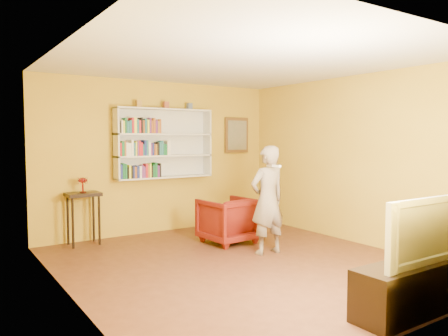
{
  "coord_description": "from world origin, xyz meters",
  "views": [
    {
      "loc": [
        -3.42,
        -4.67,
        1.7
      ],
      "look_at": [
        0.2,
        0.75,
        1.25
      ],
      "focal_mm": 35.0,
      "sensor_mm": 36.0,
      "label": 1
    }
  ],
  "objects_px": {
    "ruby_lustre": "(83,182)",
    "person": "(268,200)",
    "bookshelf": "(163,144)",
    "armchair": "(228,220)",
    "tv_cabinet": "(412,288)",
    "television": "(414,230)",
    "console_table": "(83,202)"
  },
  "relations": [
    {
      "from": "bookshelf",
      "to": "tv_cabinet",
      "type": "bearing_deg",
      "value": -85.15
    },
    {
      "from": "console_table",
      "to": "person",
      "type": "relative_size",
      "value": 0.53
    },
    {
      "from": "armchair",
      "to": "console_table",
      "type": "bearing_deg",
      "value": -34.18
    },
    {
      "from": "ruby_lustre",
      "to": "person",
      "type": "bearing_deg",
      "value": -44.04
    },
    {
      "from": "bookshelf",
      "to": "console_table",
      "type": "bearing_deg",
      "value": -173.82
    },
    {
      "from": "ruby_lustre",
      "to": "armchair",
      "type": "bearing_deg",
      "value": -30.0
    },
    {
      "from": "tv_cabinet",
      "to": "television",
      "type": "xyz_separation_m",
      "value": [
        0.0,
        0.0,
        0.57
      ]
    },
    {
      "from": "console_table",
      "to": "television",
      "type": "bearing_deg",
      "value": -67.43
    },
    {
      "from": "console_table",
      "to": "person",
      "type": "bearing_deg",
      "value": -44.04
    },
    {
      "from": "bookshelf",
      "to": "person",
      "type": "bearing_deg",
      "value": -74.18
    },
    {
      "from": "console_table",
      "to": "ruby_lustre",
      "type": "height_order",
      "value": "ruby_lustre"
    },
    {
      "from": "console_table",
      "to": "television",
      "type": "height_order",
      "value": "television"
    },
    {
      "from": "armchair",
      "to": "person",
      "type": "height_order",
      "value": "person"
    },
    {
      "from": "television",
      "to": "person",
      "type": "bearing_deg",
      "value": 85.18
    },
    {
      "from": "bookshelf",
      "to": "person",
      "type": "relative_size",
      "value": 1.13
    },
    {
      "from": "console_table",
      "to": "armchair",
      "type": "height_order",
      "value": "console_table"
    },
    {
      "from": "bookshelf",
      "to": "person",
      "type": "xyz_separation_m",
      "value": [
        0.62,
        -2.18,
        -0.8
      ]
    },
    {
      "from": "ruby_lustre",
      "to": "person",
      "type": "distance_m",
      "value": 2.92
    },
    {
      "from": "ruby_lustre",
      "to": "tv_cabinet",
      "type": "xyz_separation_m",
      "value": [
        1.87,
        -4.5,
        -0.76
      ]
    },
    {
      "from": "console_table",
      "to": "ruby_lustre",
      "type": "relative_size",
      "value": 3.51
    },
    {
      "from": "console_table",
      "to": "ruby_lustre",
      "type": "xyz_separation_m",
      "value": [
        0.0,
        -0.0,
        0.32
      ]
    },
    {
      "from": "person",
      "to": "television",
      "type": "bearing_deg",
      "value": 86.77
    },
    {
      "from": "ruby_lustre",
      "to": "tv_cabinet",
      "type": "distance_m",
      "value": 4.93
    },
    {
      "from": "ruby_lustre",
      "to": "person",
      "type": "height_order",
      "value": "person"
    },
    {
      "from": "tv_cabinet",
      "to": "armchair",
      "type": "bearing_deg",
      "value": 87.95
    },
    {
      "from": "bookshelf",
      "to": "tv_cabinet",
      "type": "distance_m",
      "value": 4.87
    },
    {
      "from": "ruby_lustre",
      "to": "bookshelf",
      "type": "bearing_deg",
      "value": 6.18
    },
    {
      "from": "armchair",
      "to": "tv_cabinet",
      "type": "xyz_separation_m",
      "value": [
        -0.12,
        -3.35,
        -0.12
      ]
    },
    {
      "from": "console_table",
      "to": "tv_cabinet",
      "type": "height_order",
      "value": "console_table"
    },
    {
      "from": "person",
      "to": "console_table",
      "type": "bearing_deg",
      "value": -42.11
    },
    {
      "from": "armchair",
      "to": "person",
      "type": "relative_size",
      "value": 0.51
    },
    {
      "from": "television",
      "to": "console_table",
      "type": "bearing_deg",
      "value": 112.91
    }
  ]
}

